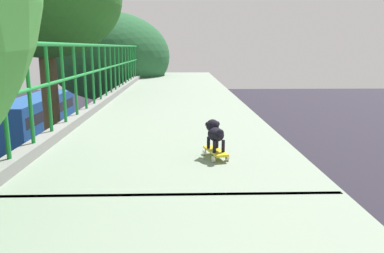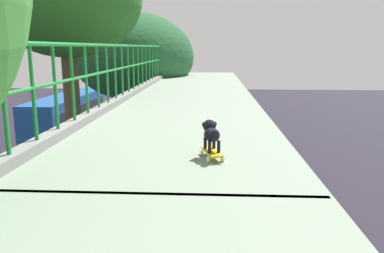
# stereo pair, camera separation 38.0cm
# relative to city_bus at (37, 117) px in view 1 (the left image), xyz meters

# --- Properties ---
(city_bus) EXTENTS (2.52, 10.69, 3.27)m
(city_bus) POSITION_rel_city_bus_xyz_m (0.00, 0.00, 0.00)
(city_bus) COLOR #194A94
(city_bus) RESTS_ON ground
(roadside_tree_mid) EXTENTS (4.00, 4.00, 9.49)m
(roadside_tree_mid) POSITION_rel_city_bus_xyz_m (6.66, -16.59, 5.98)
(roadside_tree_mid) COLOR brown
(roadside_tree_mid) RESTS_ON ground
(roadside_tree_far) EXTENTS (5.29, 5.29, 8.19)m
(roadside_tree_far) POSITION_rel_city_bus_xyz_m (7.03, -9.99, 4.38)
(roadside_tree_far) COLOR #513932
(roadside_tree_far) RESTS_ON ground
(roadside_tree_farthest) EXTENTS (5.37, 5.37, 8.19)m
(roadside_tree_farthest) POSITION_rel_city_bus_xyz_m (6.66, -3.08, 4.18)
(roadside_tree_farthest) COLOR #4A402F
(roadside_tree_farthest) RESTS_ON ground
(toy_skateboard) EXTENTS (0.27, 0.45, 0.09)m
(toy_skateboard) POSITION_rel_city_bus_xyz_m (10.53, -22.84, 3.70)
(toy_skateboard) COLOR gold
(toy_skateboard) RESTS_ON overpass_deck
(small_dog) EXTENTS (0.23, 0.36, 0.32)m
(small_dog) POSITION_rel_city_bus_xyz_m (10.52, -22.82, 3.92)
(small_dog) COLOR black
(small_dog) RESTS_ON toy_skateboard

